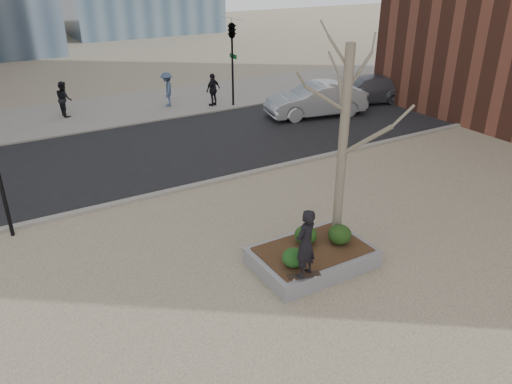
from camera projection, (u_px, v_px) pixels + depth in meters
ground at (279, 276)px, 12.49m from camera, size 120.00×120.00×0.00m
street at (146, 153)px, 20.28m from camera, size 60.00×8.00×0.02m
far_sidewalk at (100, 112)px, 25.73m from camera, size 60.00×6.00×0.02m
planter at (312, 257)px, 12.86m from camera, size 3.00×2.00×0.45m
planter_mulch at (312, 249)px, 12.75m from camera, size 2.70×1.70×0.04m
sycamore_tree at (345, 115)px, 12.03m from camera, size 2.80×2.80×6.60m
shrub_left at (293, 258)px, 11.94m from camera, size 0.55×0.55×0.47m
shrub_middle at (306, 235)px, 12.87m from camera, size 0.59×0.59×0.50m
shrub_right at (340, 234)px, 12.88m from camera, size 0.61×0.61×0.52m
skateboard at (304, 276)px, 11.66m from camera, size 0.80×0.44×0.08m
skateboarder at (305, 243)px, 11.29m from camera, size 0.71×0.59×1.69m
car_silver at (316, 100)px, 24.72m from camera, size 5.22×2.70×1.64m
car_third at (363, 89)px, 27.06m from camera, size 5.28×3.29×1.43m
pedestrian_a at (64, 99)px, 24.67m from camera, size 0.74×0.90×1.73m
pedestrian_b at (167, 89)px, 26.30m from camera, size 1.04×1.33×1.80m
pedestrian_c at (213, 90)px, 26.41m from camera, size 1.09×0.77×1.71m
traffic_light_far at (232, 63)px, 25.89m from camera, size 0.60×2.48×4.50m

